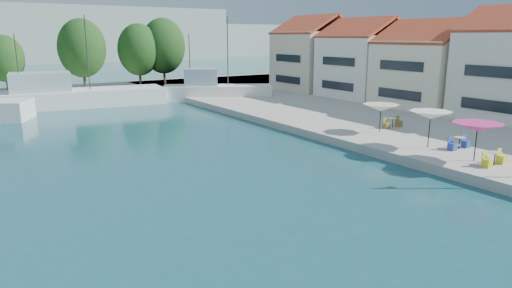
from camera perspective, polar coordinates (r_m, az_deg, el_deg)
quay_right at (r=46.48m, az=21.95°, el=3.40°), size 32.00×92.00×0.60m
quay_far at (r=64.33m, az=-25.80°, el=5.55°), size 90.00×16.00×0.60m
hill_east at (r=185.01m, az=-15.50°, el=12.41°), size 140.00×40.00×12.00m
building_04 at (r=49.36m, az=20.96°, el=9.54°), size 9.00×8.80×9.20m
building_05 at (r=55.20m, az=13.39°, el=10.61°), size 8.40×8.80×9.70m
building_06 at (r=61.80m, az=7.31°, el=11.34°), size 9.00×8.80×10.20m
trawler_03 at (r=54.19m, az=-22.58°, el=5.46°), size 20.23×7.60×10.20m
trawler_04 at (r=55.30m, az=-5.18°, el=6.56°), size 12.88×8.96×10.20m
tree_05 at (r=67.87m, az=-28.93°, el=9.32°), size 4.82×4.82×7.14m
tree_06 at (r=66.71m, az=-20.94°, el=11.12°), size 6.26×6.26×9.27m
tree_07 at (r=68.67m, az=-14.46°, el=11.34°), size 5.90×5.90×8.73m
tree_08 at (r=69.97m, az=-11.54°, el=11.92°), size 6.46×6.46×9.57m
umbrella_pink at (r=28.52m, az=25.96°, el=1.90°), size 2.82×2.82×2.21m
umbrella_white at (r=30.82m, az=20.99°, el=3.40°), size 2.67×2.67×2.36m
umbrella_cream at (r=34.72m, az=15.35°, el=4.40°), size 2.71×2.71×2.09m
cafe_table_01 at (r=28.35m, az=27.65°, el=-1.82°), size 1.82×0.70×0.76m
cafe_table_02 at (r=31.52m, az=24.05°, el=-0.05°), size 1.82×0.70×0.76m
cafe_table_03 at (r=37.13m, az=16.72°, el=2.43°), size 1.82×0.70×0.76m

